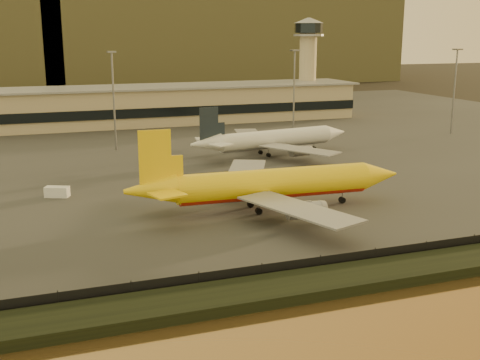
% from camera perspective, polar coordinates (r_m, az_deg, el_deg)
% --- Properties ---
extents(ground, '(900.00, 900.00, 0.00)m').
position_cam_1_polar(ground, '(88.42, 2.56, -6.04)').
color(ground, black).
rests_on(ground, ground).
extents(embankment, '(320.00, 7.00, 1.40)m').
position_cam_1_polar(embankment, '(73.83, 7.64, -9.67)').
color(embankment, black).
rests_on(embankment, ground).
extents(tarmac, '(320.00, 220.00, 0.20)m').
position_cam_1_polar(tarmac, '(177.36, -9.16, 3.86)').
color(tarmac, '#2D2D2D').
rests_on(tarmac, ground).
extents(perimeter_fence, '(300.00, 0.05, 2.20)m').
position_cam_1_polar(perimeter_fence, '(76.89, 6.28, -8.17)').
color(perimeter_fence, black).
rests_on(perimeter_fence, tarmac).
extents(terminal_building, '(202.00, 25.00, 12.60)m').
position_cam_1_polar(terminal_building, '(204.58, -14.87, 6.61)').
color(terminal_building, tan).
rests_on(terminal_building, tarmac).
extents(control_tower, '(11.20, 11.20, 35.50)m').
position_cam_1_polar(control_tower, '(231.66, 6.46, 11.58)').
color(control_tower, tan).
rests_on(control_tower, tarmac).
extents(apron_light_masts, '(152.20, 12.20, 25.40)m').
position_cam_1_polar(apron_light_masts, '(159.60, -2.65, 8.59)').
color(apron_light_masts, slate).
rests_on(apron_light_masts, tarmac).
extents(distant_hills, '(470.00, 160.00, 70.00)m').
position_cam_1_polar(distant_hills, '(417.08, -18.75, 13.20)').
color(distant_hills, brown).
rests_on(distant_hills, ground).
extents(dhl_cargo_jet, '(49.61, 48.61, 14.83)m').
position_cam_1_polar(dhl_cargo_jet, '(103.33, 2.79, -0.44)').
color(dhl_cargo_jet, yellow).
rests_on(dhl_cargo_jet, tarmac).
extents(white_narrowbody_jet, '(45.03, 43.49, 12.95)m').
position_cam_1_polar(white_narrowbody_jet, '(151.28, 3.13, 3.86)').
color(white_narrowbody_jet, white).
rests_on(white_narrowbody_jet, tarmac).
extents(gse_vehicle_yellow, '(3.57, 1.64, 1.60)m').
position_cam_1_polar(gse_vehicle_yellow, '(122.93, 4.77, 0.08)').
color(gse_vehicle_yellow, yellow).
rests_on(gse_vehicle_yellow, tarmac).
extents(gse_vehicle_white, '(4.78, 3.56, 1.96)m').
position_cam_1_polar(gse_vehicle_white, '(117.10, -16.95, -1.08)').
color(gse_vehicle_white, white).
rests_on(gse_vehicle_white, tarmac).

